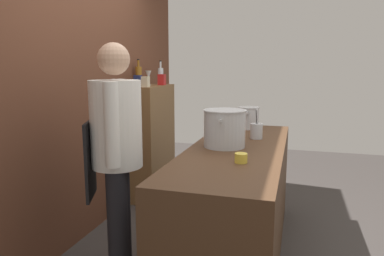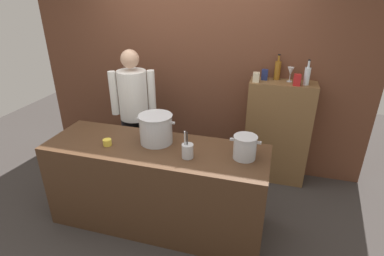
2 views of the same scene
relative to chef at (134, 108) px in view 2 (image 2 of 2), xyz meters
name	(u,v)px [view 2 (image 2 of 2)]	position (x,y,z in m)	size (l,w,h in m)	color
ground_plane	(159,220)	(0.56, -0.73, -0.96)	(8.00, 8.00, 0.00)	#383330
brick_back_panel	(195,55)	(0.56, 0.67, 0.54)	(4.40, 0.10, 3.00)	brown
prep_counter	(157,186)	(0.56, -0.73, -0.51)	(2.16, 0.70, 0.90)	#472D1C
bar_cabinet	(277,133)	(1.69, 0.46, -0.32)	(0.76, 0.32, 1.29)	brown
chef	(134,108)	(0.00, 0.00, 0.00)	(0.50, 0.40, 1.66)	black
stockpot_large	(156,129)	(0.54, -0.63, 0.08)	(0.39, 0.33, 0.28)	#B7BABF
stockpot_small	(245,147)	(1.41, -0.70, 0.04)	(0.27, 0.21, 0.21)	#B7BABF
utensil_crock	(188,151)	(0.92, -0.83, 0.00)	(0.10, 0.10, 0.26)	#B7BABF
butter_jar	(107,142)	(0.11, -0.82, -0.03)	(0.08, 0.08, 0.06)	yellow
wine_bottle_clear	(307,76)	(1.93, 0.42, 0.43)	(0.06, 0.06, 0.28)	silver
wine_bottle_amber	(277,70)	(1.60, 0.56, 0.44)	(0.07, 0.07, 0.29)	#8C5919
wine_glass_tall	(291,72)	(1.75, 0.51, 0.44)	(0.07, 0.07, 0.17)	silver
spice_tin_navy	(265,75)	(1.47, 0.51, 0.39)	(0.07, 0.07, 0.12)	navy
spice_tin_red	(297,80)	(1.83, 0.37, 0.39)	(0.08, 0.08, 0.12)	red
spice_tin_cream	(256,77)	(1.38, 0.38, 0.38)	(0.07, 0.07, 0.11)	beige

